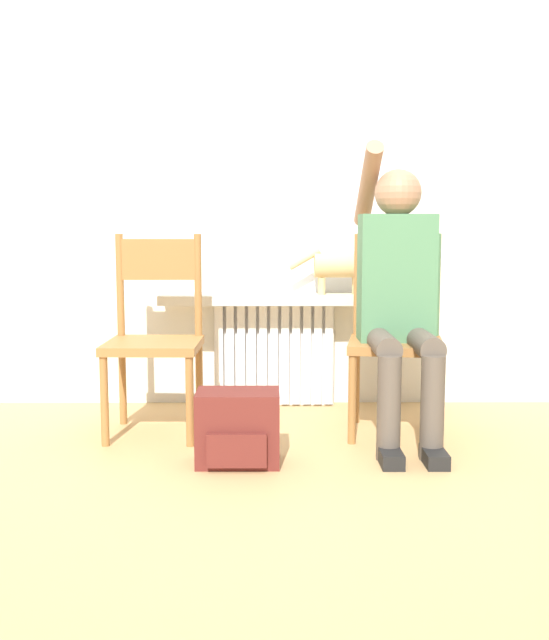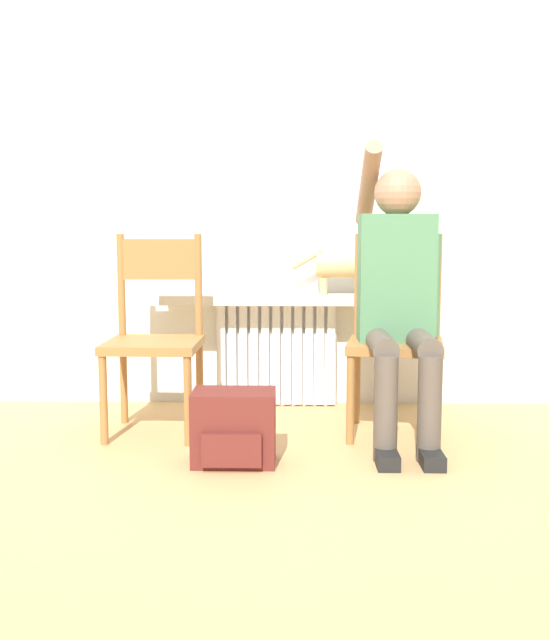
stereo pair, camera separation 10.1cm
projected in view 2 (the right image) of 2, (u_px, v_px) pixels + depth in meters
name	position (u px, v px, depth m)	size (l,w,h in m)	color
ground_plane	(270.00, 473.00, 2.95)	(12.00, 12.00, 0.00)	tan
wall_with_window	(277.00, 155.00, 4.01)	(7.00, 0.06, 2.70)	silver
radiator	(276.00, 354.00, 4.06)	(0.65, 0.08, 0.56)	white
windowsill	(276.00, 299.00, 3.95)	(1.20, 0.25, 0.05)	beige
window_glass	(277.00, 177.00, 3.99)	(1.15, 0.01, 1.23)	white
chair_left	(155.00, 333.00, 3.51)	(0.43, 0.43, 0.93)	#9E6B38
chair_right	(396.00, 334.00, 3.48)	(0.49, 0.49, 0.93)	#9E6B38
person	(398.00, 290.00, 3.35)	(0.36, 0.96, 1.35)	brown
cat	(343.00, 266.00, 3.90)	(0.46, 0.13, 0.24)	#DBB77A
backpack	(234.00, 428.00, 3.06)	(0.34, 0.25, 0.30)	maroon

